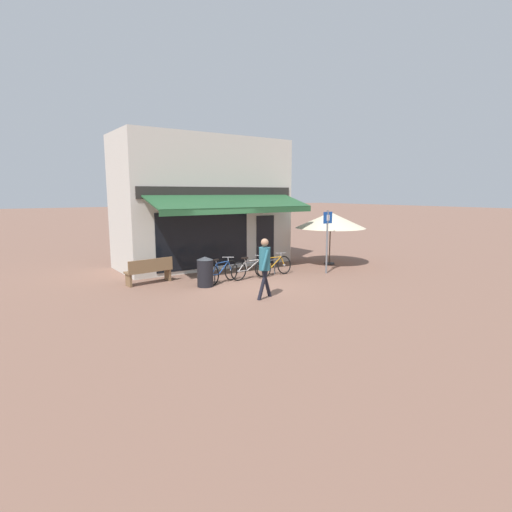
{
  "coord_description": "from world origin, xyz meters",
  "views": [
    {
      "loc": [
        -7.12,
        -10.86,
        3.07
      ],
      "look_at": [
        0.12,
        -0.42,
        1.05
      ],
      "focal_mm": 28.0,
      "sensor_mm": 36.0,
      "label": 1
    }
  ],
  "objects_px": {
    "bicycle_silver": "(250,269)",
    "litter_bin": "(205,272)",
    "bicycle_orange": "(274,266)",
    "park_bench": "(149,270)",
    "parking_sign": "(327,235)",
    "bicycle_blue": "(222,272)",
    "pedestrian_adult": "(265,261)",
    "cafe_parasol": "(331,220)"
  },
  "relations": [
    {
      "from": "bicycle_silver",
      "to": "litter_bin",
      "type": "bearing_deg",
      "value": 179.54
    },
    {
      "from": "bicycle_orange",
      "to": "litter_bin",
      "type": "height_order",
      "value": "litter_bin"
    },
    {
      "from": "bicycle_silver",
      "to": "litter_bin",
      "type": "height_order",
      "value": "litter_bin"
    },
    {
      "from": "bicycle_silver",
      "to": "cafe_parasol",
      "type": "relative_size",
      "value": 0.59
    },
    {
      "from": "bicycle_blue",
      "to": "pedestrian_adult",
      "type": "relative_size",
      "value": 0.95
    },
    {
      "from": "pedestrian_adult",
      "to": "park_bench",
      "type": "xyz_separation_m",
      "value": [
        -2.1,
        3.76,
        -0.64
      ]
    },
    {
      "from": "pedestrian_adult",
      "to": "litter_bin",
      "type": "relative_size",
      "value": 1.78
    },
    {
      "from": "litter_bin",
      "to": "cafe_parasol",
      "type": "distance_m",
      "value": 6.57
    },
    {
      "from": "bicycle_silver",
      "to": "park_bench",
      "type": "height_order",
      "value": "park_bench"
    },
    {
      "from": "bicycle_orange",
      "to": "parking_sign",
      "type": "relative_size",
      "value": 0.72
    },
    {
      "from": "bicycle_blue",
      "to": "parking_sign",
      "type": "height_order",
      "value": "parking_sign"
    },
    {
      "from": "cafe_parasol",
      "to": "bicycle_orange",
      "type": "bearing_deg",
      "value": -170.61
    },
    {
      "from": "parking_sign",
      "to": "cafe_parasol",
      "type": "height_order",
      "value": "parking_sign"
    },
    {
      "from": "pedestrian_adult",
      "to": "parking_sign",
      "type": "bearing_deg",
      "value": 25.98
    },
    {
      "from": "bicycle_blue",
      "to": "litter_bin",
      "type": "xyz_separation_m",
      "value": [
        -0.7,
        -0.14,
        0.11
      ]
    },
    {
      "from": "litter_bin",
      "to": "cafe_parasol",
      "type": "relative_size",
      "value": 0.34
    },
    {
      "from": "bicycle_silver",
      "to": "litter_bin",
      "type": "xyz_separation_m",
      "value": [
        -1.9,
        -0.15,
        0.14
      ]
    },
    {
      "from": "pedestrian_adult",
      "to": "litter_bin",
      "type": "height_order",
      "value": "pedestrian_adult"
    },
    {
      "from": "bicycle_blue",
      "to": "bicycle_silver",
      "type": "relative_size",
      "value": 0.96
    },
    {
      "from": "bicycle_orange",
      "to": "park_bench",
      "type": "relative_size",
      "value": 1.07
    },
    {
      "from": "bicycle_silver",
      "to": "park_bench",
      "type": "bearing_deg",
      "value": 153.4
    },
    {
      "from": "parking_sign",
      "to": "park_bench",
      "type": "relative_size",
      "value": 1.47
    },
    {
      "from": "bicycle_orange",
      "to": "park_bench",
      "type": "xyz_separation_m",
      "value": [
        -4.29,
        1.35,
        0.09
      ]
    },
    {
      "from": "cafe_parasol",
      "to": "park_bench",
      "type": "bearing_deg",
      "value": 174.26
    },
    {
      "from": "bicycle_blue",
      "to": "bicycle_silver",
      "type": "bearing_deg",
      "value": -20.76
    },
    {
      "from": "parking_sign",
      "to": "park_bench",
      "type": "bearing_deg",
      "value": 161.07
    },
    {
      "from": "parking_sign",
      "to": "park_bench",
      "type": "xyz_separation_m",
      "value": [
        -6.22,
        2.13,
        -1.02
      ]
    },
    {
      "from": "litter_bin",
      "to": "parking_sign",
      "type": "distance_m",
      "value": 5.0
    },
    {
      "from": "bicycle_blue",
      "to": "pedestrian_adult",
      "type": "bearing_deg",
      "value": -110.33
    },
    {
      "from": "bicycle_blue",
      "to": "parking_sign",
      "type": "xyz_separation_m",
      "value": [
        4.15,
        -0.83,
        1.09
      ]
    },
    {
      "from": "bicycle_blue",
      "to": "litter_bin",
      "type": "bearing_deg",
      "value": 170.12
    },
    {
      "from": "bicycle_silver",
      "to": "cafe_parasol",
      "type": "distance_m",
      "value": 4.77
    },
    {
      "from": "park_bench",
      "to": "bicycle_orange",
      "type": "bearing_deg",
      "value": -24.15
    },
    {
      "from": "bicycle_silver",
      "to": "cafe_parasol",
      "type": "xyz_separation_m",
      "value": [
        4.48,
        0.52,
        1.54
      ]
    },
    {
      "from": "bicycle_silver",
      "to": "park_bench",
      "type": "distance_m",
      "value": 3.51
    },
    {
      "from": "litter_bin",
      "to": "park_bench",
      "type": "xyz_separation_m",
      "value": [
        -1.37,
        1.45,
        -0.04
      ]
    },
    {
      "from": "cafe_parasol",
      "to": "litter_bin",
      "type": "bearing_deg",
      "value": -174.03
    },
    {
      "from": "litter_bin",
      "to": "park_bench",
      "type": "bearing_deg",
      "value": 133.37
    },
    {
      "from": "litter_bin",
      "to": "park_bench",
      "type": "height_order",
      "value": "litter_bin"
    },
    {
      "from": "bicycle_orange",
      "to": "park_bench",
      "type": "height_order",
      "value": "park_bench"
    },
    {
      "from": "litter_bin",
      "to": "bicycle_silver",
      "type": "bearing_deg",
      "value": 4.44
    },
    {
      "from": "bicycle_orange",
      "to": "litter_bin",
      "type": "distance_m",
      "value": 2.93
    }
  ]
}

